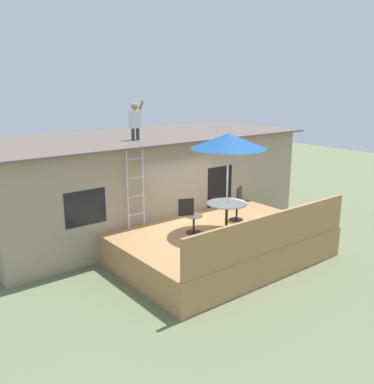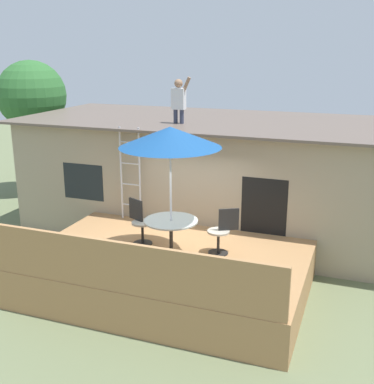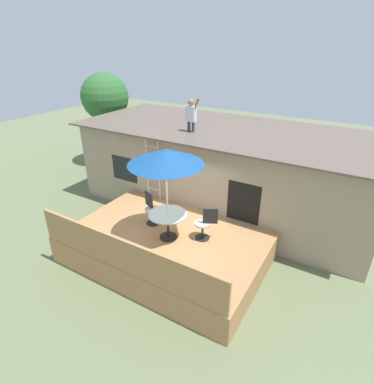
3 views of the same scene
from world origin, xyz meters
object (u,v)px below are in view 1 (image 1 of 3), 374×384
Objects in this scene: patio_umbrella at (228,141)px; patio_chair_right at (238,204)px; person_figure at (135,119)px; patio_chair_left at (191,216)px; step_ladder at (135,187)px; patio_table at (227,209)px.

patio_umbrella is 2.76× the size of patio_chair_right.
patio_chair_right is at bearing -52.46° from person_figure.
person_figure is 3.36m from patio_chair_left.
patio_chair_left is (0.08, -2.44, -2.31)m from person_figure.
person_figure is (-0.94, 2.85, 0.42)m from patio_umbrella.
step_ladder is 2.93m from patio_chair_right.
step_ladder is 2.39× the size of patio_chair_left.
patio_umbrella is at bearing -44.71° from step_ladder.
patio_table is 1.13× the size of patio_chair_right.
patio_chair_left and patio_chair_right have the same top height.
person_figure is 1.21× the size of patio_chair_left.
patio_chair_right is at bearing 28.59° from patio_umbrella.
patio_table is 0.94× the size of person_figure.
person_figure reaches higher than patio_table.
person_figure reaches higher than step_ladder.
patio_chair_left is at bearing -26.20° from patio_chair_right.
step_ladder is at bearing 148.83° from patio_chair_left.
patio_table is at bearing -0.00° from patio_chair_left.
patio_chair_left is at bearing -56.57° from step_ladder.
person_figure is at bearing -81.05° from patio_chair_right.
person_figure is at bearing 108.23° from patio_umbrella.
patio_umbrella reaches higher than patio_chair_right.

